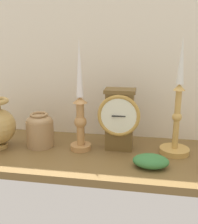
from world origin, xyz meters
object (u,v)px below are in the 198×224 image
(mantel_clock, at_px, (119,118))
(candlestick_tall_center, at_px, (80,112))
(candlestick_tall_left, at_px, (177,120))
(brass_vase_jar, at_px, (40,129))

(mantel_clock, distance_m, candlestick_tall_center, 0.13)
(candlestick_tall_left, relative_size, brass_vase_jar, 3.15)
(mantel_clock, relative_size, candlestick_tall_center, 0.56)
(candlestick_tall_left, bearing_deg, mantel_clock, 179.06)
(mantel_clock, bearing_deg, brass_vase_jar, -175.89)
(mantel_clock, xyz_separation_m, brass_vase_jar, (-0.27, -0.02, -0.05))
(candlestick_tall_left, distance_m, brass_vase_jar, 0.46)
(mantel_clock, xyz_separation_m, candlestick_tall_left, (0.18, -0.00, 0.01))
(candlestick_tall_left, height_order, brass_vase_jar, candlestick_tall_left)
(mantel_clock, distance_m, brass_vase_jar, 0.28)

